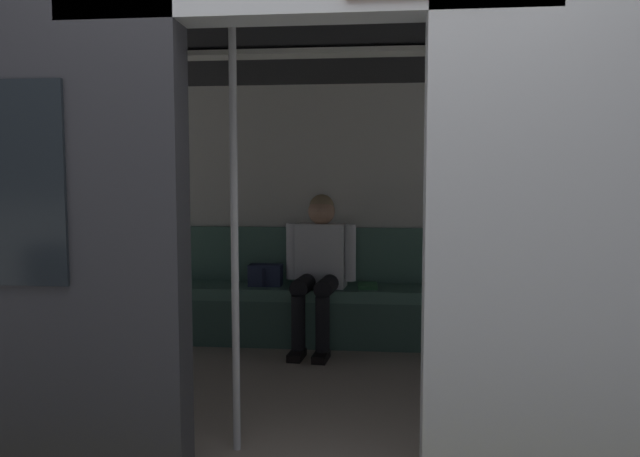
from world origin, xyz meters
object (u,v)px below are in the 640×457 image
(person_seated, at_px, (319,260))
(grab_pole_door, at_px, (235,238))
(bench_seat, at_px, (341,301))
(handbag, at_px, (265,275))
(train_car, at_px, (321,151))
(book, at_px, (368,286))

(person_seated, bearing_deg, grab_pole_door, 83.08)
(bench_seat, bearing_deg, grab_pole_door, 78.22)
(bench_seat, bearing_deg, handbag, -3.03)
(handbag, bearing_deg, train_car, 115.76)
(grab_pole_door, bearing_deg, book, -107.46)
(train_car, distance_m, handbag, 1.58)
(train_car, relative_size, book, 29.09)
(train_car, xyz_separation_m, person_seated, (0.12, -1.07, -0.79))
(handbag, xyz_separation_m, book, (-0.81, 0.00, -0.07))
(handbag, height_order, grab_pole_door, grab_pole_door)
(bench_seat, height_order, person_seated, person_seated)
(book, bearing_deg, grab_pole_door, 70.06)
(train_car, bearing_deg, handbag, -64.24)
(train_car, bearing_deg, grab_pole_door, 65.40)
(train_car, distance_m, bench_seat, 1.58)
(train_car, relative_size, grab_pole_door, 3.12)
(bench_seat, distance_m, book, 0.24)
(book, bearing_deg, handbag, -2.60)
(person_seated, height_order, book, person_seated)
(train_car, bearing_deg, person_seated, -83.75)
(person_seated, bearing_deg, handbag, -10.86)
(bench_seat, bearing_deg, book, -171.58)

